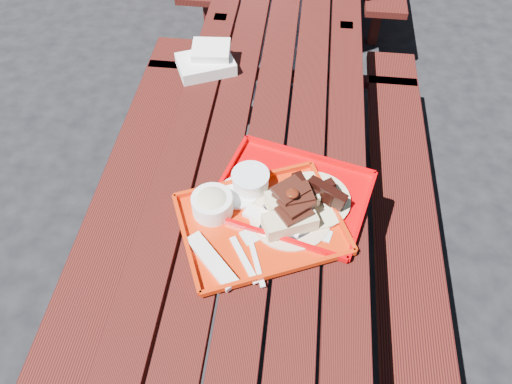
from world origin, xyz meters
TOP-DOWN VIEW (x-y plane):
  - ground at (0.00, 0.00)m, footprint 60.00×60.00m
  - picnic_table_near at (-0.00, 0.00)m, footprint 1.41×2.40m
  - near_tray at (0.02, -0.21)m, footprint 0.61×0.55m
  - far_tray at (0.11, -0.11)m, footprint 0.57×0.49m
  - white_cloth at (-0.29, 0.56)m, footprint 0.28×0.25m

SIDE VIEW (x-z plane):
  - ground at x=0.00m, z-range 0.00..0.00m
  - picnic_table_near at x=0.00m, z-range 0.19..0.94m
  - far_tray at x=0.11m, z-range 0.73..0.82m
  - near_tray at x=0.02m, z-range 0.71..0.87m
  - white_cloth at x=-0.29m, z-range 0.74..0.84m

